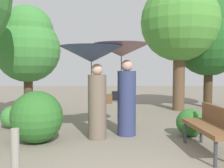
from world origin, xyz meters
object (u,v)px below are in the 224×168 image
object	(u,v)px
path_marker_post	(15,152)
tree_mid_left	(28,44)
park_bench	(212,125)
tree_near_right	(209,37)
tree_mid_right	(180,15)
person_right	(123,69)
person_left	(93,68)

from	to	relation	value
path_marker_post	tree_mid_left	bearing A→B (deg)	104.31
park_bench	tree_near_right	distance (m)	6.40
park_bench	tree_mid_right	size ratio (longest dim) A/B	0.30
tree_mid_right	path_marker_post	xyz separation A→B (m)	(-3.92, -5.82, -3.11)
path_marker_post	tree_mid_right	bearing A→B (deg)	56.01
person_right	tree_mid_left	size ratio (longest dim) A/B	0.59
park_bench	path_marker_post	size ratio (longest dim) A/B	2.27
park_bench	person_left	bearing A→B (deg)	-118.09
path_marker_post	person_right	bearing A→B (deg)	53.19
park_bench	tree_near_right	size ratio (longest dim) A/B	0.36
path_marker_post	person_left	bearing A→B (deg)	62.54
person_right	tree_mid_right	xyz separation A→B (m)	(2.25, 3.58, 1.94)
tree_mid_right	tree_mid_left	bearing A→B (deg)	-169.56
tree_mid_left	tree_mid_right	distance (m)	5.37
person_left	tree_mid_left	bearing A→B (deg)	32.09
person_right	person_left	bearing A→B (deg)	108.54
person_right	path_marker_post	size ratio (longest dim) A/B	3.09
person_right	tree_near_right	world-z (taller)	tree_near_right
tree_near_right	path_marker_post	bearing A→B (deg)	-128.89
park_bench	person_right	bearing A→B (deg)	-134.05
tree_mid_left	tree_near_right	bearing A→B (deg)	14.45
tree_mid_left	person_left	bearing A→B (deg)	-52.44
park_bench	tree_mid_right	xyz separation A→B (m)	(0.74, 4.90, 2.93)
park_bench	tree_near_right	xyz separation A→B (m)	(2.10, 5.63, 2.22)
tree_mid_left	path_marker_post	bearing A→B (deg)	-75.69
person_right	tree_near_right	size ratio (longest dim) A/B	0.49
person_left	park_bench	xyz separation A→B (m)	(2.18, -1.02, -1.01)
tree_mid_right	person_right	bearing A→B (deg)	-122.12
person_right	tree_near_right	xyz separation A→B (m)	(3.61, 4.31, 1.23)
person_left	tree_near_right	size ratio (longest dim) A/B	0.47
tree_near_right	path_marker_post	size ratio (longest dim) A/B	6.28
person_left	tree_mid_right	xyz separation A→B (m)	(2.91, 3.88, 1.92)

